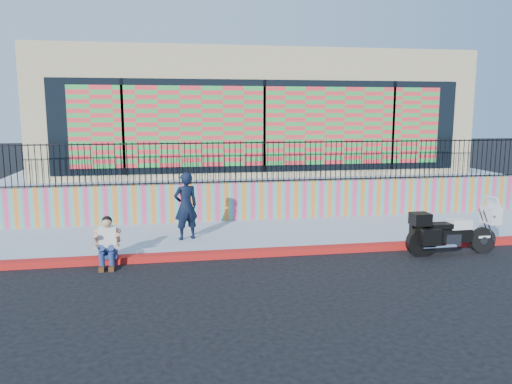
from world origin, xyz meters
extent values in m
plane|color=black|center=(0.00, 0.00, 0.00)|extent=(90.00, 90.00, 0.00)
cube|color=#B30C1B|center=(0.00, 0.00, 0.07)|extent=(16.00, 0.30, 0.15)
cube|color=#8D98AA|center=(0.00, 1.65, 0.07)|extent=(16.00, 3.00, 0.15)
cube|color=#E13B69|center=(0.00, 3.25, 0.70)|extent=(16.00, 0.20, 1.10)
cube|color=#8D98AA|center=(0.00, 8.35, 0.62)|extent=(16.00, 10.00, 1.25)
cube|color=tan|center=(0.00, 8.15, 3.25)|extent=(14.00, 8.00, 4.00)
cube|color=black|center=(0.00, 4.13, 2.85)|extent=(12.60, 0.04, 2.80)
cube|color=#F6363E|center=(0.00, 4.10, 2.85)|extent=(11.48, 0.02, 2.40)
cylinder|color=black|center=(4.34, -0.64, 0.30)|extent=(0.61, 0.13, 0.61)
cylinder|color=black|center=(2.77, -0.64, 0.30)|extent=(0.61, 0.13, 0.61)
cube|color=black|center=(3.56, -0.64, 0.46)|extent=(0.87, 0.26, 0.31)
cube|color=silver|center=(3.51, -0.64, 0.37)|extent=(0.37, 0.31, 0.28)
cube|color=silver|center=(3.72, -0.64, 0.72)|extent=(0.51, 0.29, 0.22)
cube|color=black|center=(3.23, -0.64, 0.70)|extent=(0.51, 0.31, 0.11)
cube|color=silver|center=(4.50, -0.64, 0.90)|extent=(0.28, 0.48, 0.39)
cube|color=silver|center=(4.54, -0.64, 1.20)|extent=(0.17, 0.42, 0.31)
cube|color=black|center=(2.73, -0.64, 0.87)|extent=(0.40, 0.39, 0.28)
cube|color=black|center=(2.87, -0.91, 0.51)|extent=(0.44, 0.17, 0.37)
cube|color=black|center=(2.87, -0.36, 0.51)|extent=(0.44, 0.17, 0.37)
cube|color=silver|center=(4.34, -0.64, 0.40)|extent=(0.29, 0.15, 0.06)
imported|color=black|center=(-2.52, 1.26, 0.99)|extent=(0.71, 0.58, 1.68)
cube|color=navy|center=(-4.25, -0.07, 0.24)|extent=(0.36, 0.28, 0.18)
cube|color=white|center=(-4.25, -0.11, 0.59)|extent=(0.38, 0.27, 0.54)
sphere|color=tan|center=(-4.25, -0.15, 0.95)|extent=(0.21, 0.21, 0.21)
cube|color=#472814|center=(-4.35, -0.51, 0.05)|extent=(0.11, 0.26, 0.10)
cube|color=#472814|center=(-4.15, -0.51, 0.05)|extent=(0.11, 0.26, 0.10)
camera|label=1|loc=(-2.88, -10.97, 3.31)|focal=35.00mm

